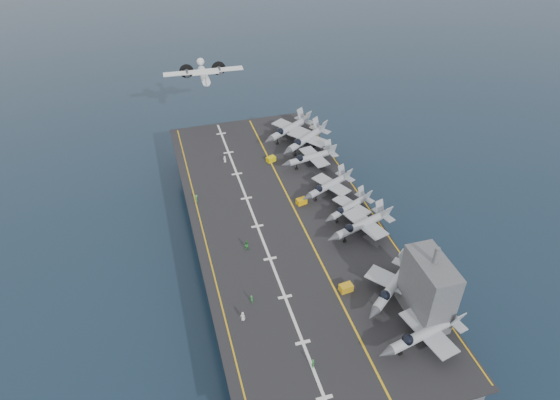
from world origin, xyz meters
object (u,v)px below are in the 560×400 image
object	(u,v)px
island_superstructure	(429,283)
fighter_jet_0	(424,333)
transport_plane	(204,76)
tow_cart_a	(346,288)

from	to	relation	value
island_superstructure	fighter_jet_0	bearing A→B (deg)	-118.23
fighter_jet_0	transport_plane	size ratio (longest dim) A/B	0.79
fighter_jet_0	tow_cart_a	distance (m)	15.85
tow_cart_a	fighter_jet_0	bearing A→B (deg)	-62.28
transport_plane	island_superstructure	bearing A→B (deg)	-74.15
island_superstructure	tow_cart_a	world-z (taller)	island_superstructure
island_superstructure	fighter_jet_0	xyz separation A→B (m)	(-2.92, -5.44, -4.81)
island_superstructure	fighter_jet_0	distance (m)	7.83
island_superstructure	fighter_jet_0	world-z (taller)	island_superstructure
island_superstructure	fighter_jet_0	size ratio (longest dim) A/B	0.87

